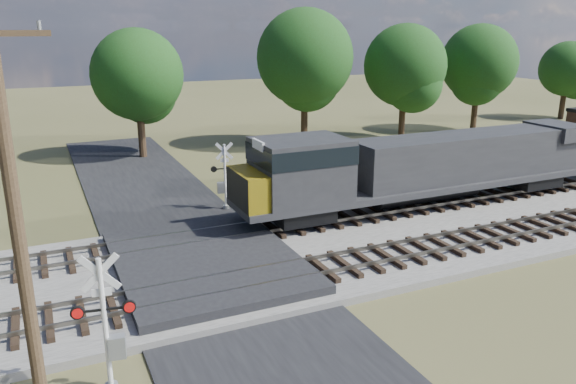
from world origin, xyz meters
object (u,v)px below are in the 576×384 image
crossing_signal_near (110,337)px  equipment_shed (311,167)px  utility_pole (15,214)px  crossing_signal_far (224,182)px

crossing_signal_near → equipment_shed: bearing=57.7°
crossing_signal_near → utility_pole: (-1.80, 0.08, 3.65)m
equipment_shed → crossing_signal_near: bearing=-114.0°
crossing_signal_far → utility_pole: bearing=66.9°
crossing_signal_near → equipment_shed: size_ratio=0.78×
crossing_signal_near → crossing_signal_far: size_ratio=1.09×
crossing_signal_near → utility_pole: utility_pole is taller
crossing_signal_far → equipment_shed: size_ratio=0.71×
crossing_signal_near → crossing_signal_far: 15.82m
crossing_signal_far → crossing_signal_near: bearing=72.4°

